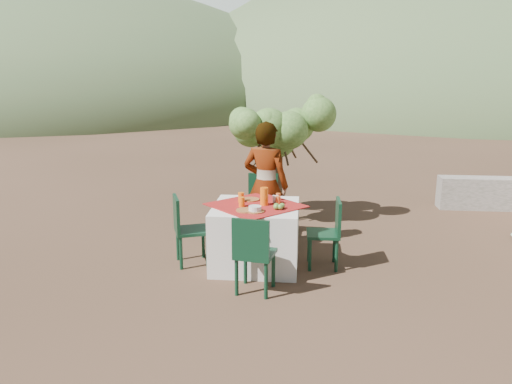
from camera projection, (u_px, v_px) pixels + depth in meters
ground at (305, 281)px, 5.66m from camera, size 160.00×160.00×0.00m
table at (256, 235)px, 6.06m from camera, size 1.30×1.30×0.76m
chair_far at (262, 203)px, 7.05m from camera, size 0.44×0.44×0.91m
chair_near at (253, 252)px, 5.23m from camera, size 0.46×0.46×0.86m
chair_left at (186, 227)px, 6.06m from camera, size 0.51×0.51×0.86m
chair_right at (329, 230)px, 5.98m from camera, size 0.40×0.40×0.84m
person at (266, 185)px, 6.59m from camera, size 0.71×0.56×1.70m
shrub_tree at (283, 135)px, 7.65m from camera, size 1.47×1.44×1.73m
hill_near_left at (59, 104)px, 36.39m from camera, size 40.00×40.00×16.00m
hill_near_right at (459, 102)px, 39.33m from camera, size 48.00×48.00×20.00m
hill_far_center at (271, 92)px, 56.33m from camera, size 60.00×60.00×24.00m
plate_far at (250, 199)px, 6.20m from camera, size 0.23×0.23×0.01m
plate_near at (246, 210)px, 5.71m from camera, size 0.23×0.23×0.01m
glass_far at (241, 197)px, 6.08m from camera, size 0.07×0.07×0.12m
glass_near at (242, 202)px, 5.88m from camera, size 0.07×0.07×0.12m
juice_pitcher at (264, 196)px, 5.94m from camera, size 0.10×0.10×0.21m
bowl_plate at (255, 211)px, 5.68m from camera, size 0.22×0.22×0.01m
white_bowl at (255, 208)px, 5.67m from camera, size 0.15×0.15×0.05m
jar_left at (278, 200)px, 6.01m from camera, size 0.06×0.06×0.09m
jar_right at (278, 197)px, 6.18m from camera, size 0.06×0.06×0.09m
napkin_holder at (275, 199)px, 6.07m from camera, size 0.07×0.05×0.09m
fruit_cluster at (279, 206)px, 5.78m from camera, size 0.13×0.12×0.07m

